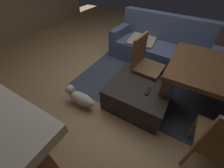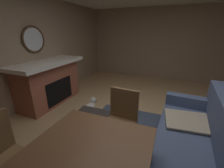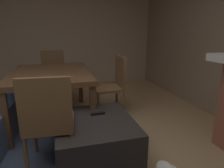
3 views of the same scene
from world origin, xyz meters
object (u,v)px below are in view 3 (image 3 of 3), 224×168
dining_chair_west (48,118)px  dining_chair_south (114,82)px  dining_table (51,77)px  tv_remote (98,113)px  dining_chair_east (53,71)px  ottoman_coffee_table (95,137)px

dining_chair_west → dining_chair_south: bearing=-39.7°
dining_table → dining_chair_south: (-0.00, -0.93, -0.14)m
tv_remote → dining_chair_west: dining_chair_west is taller
dining_chair_south → dining_chair_west: bearing=140.3°
dining_chair_west → dining_table: bearing=-0.4°
dining_table → dining_chair_east: 1.14m
tv_remote → dining_chair_east: bearing=12.0°
tv_remote → dining_chair_south: bearing=-28.7°
tv_remote → dining_chair_south: size_ratio=0.17×
dining_chair_east → dining_chair_south: bearing=-140.6°
dining_chair_east → dining_chair_south: size_ratio=1.00×
dining_table → dining_chair_east: (1.13, -0.00, -0.14)m
dining_table → dining_chair_west: dining_chair_west is taller
tv_remote → ottoman_coffee_table: bearing=155.1°
dining_table → tv_remote: bearing=-149.7°
ottoman_coffee_table → tv_remote: bearing=-22.7°
ottoman_coffee_table → tv_remote: 0.26m
dining_chair_east → dining_table: bearing=179.9°
ottoman_coffee_table → tv_remote: (0.14, -0.06, 0.21)m
ottoman_coffee_table → dining_chair_south: (1.00, -0.49, 0.33)m
dining_chair_east → dining_chair_south: 1.46m
dining_table → dining_chair_east: size_ratio=1.59×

